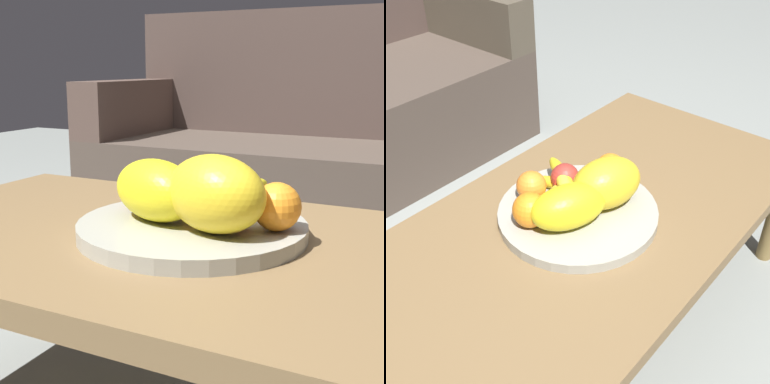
% 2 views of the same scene
% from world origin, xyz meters
% --- Properties ---
extents(ground_plane, '(8.00, 8.00, 0.00)m').
position_xyz_m(ground_plane, '(0.00, 0.00, 0.00)').
color(ground_plane, gray).
extents(coffee_table, '(1.25, 0.65, 0.40)m').
position_xyz_m(coffee_table, '(0.00, 0.00, 0.36)').
color(coffee_table, brown).
rests_on(coffee_table, ground_plane).
extents(fruit_bowl, '(0.38, 0.38, 0.03)m').
position_xyz_m(fruit_bowl, '(-0.03, 0.01, 0.41)').
color(fruit_bowl, '#9E9E92').
rests_on(fruit_bowl, coffee_table).
extents(melon_large_front, '(0.21, 0.17, 0.12)m').
position_xyz_m(melon_large_front, '(0.03, -0.03, 0.49)').
color(melon_large_front, yellow).
rests_on(melon_large_front, fruit_bowl).
extents(melon_smaller_beside, '(0.21, 0.17, 0.10)m').
position_xyz_m(melon_smaller_beside, '(-0.09, -0.01, 0.48)').
color(melon_smaller_beside, yellow).
rests_on(melon_smaller_beside, fruit_bowl).
extents(orange_front, '(0.07, 0.07, 0.07)m').
position_xyz_m(orange_front, '(-0.07, 0.13, 0.46)').
color(orange_front, orange).
rests_on(orange_front, fruit_bowl).
extents(orange_left, '(0.08, 0.08, 0.08)m').
position_xyz_m(orange_left, '(-0.14, 0.06, 0.47)').
color(orange_left, orange).
rests_on(orange_left, fruit_bowl).
extents(orange_right, '(0.08, 0.08, 0.08)m').
position_xyz_m(orange_right, '(0.11, 0.02, 0.46)').
color(orange_right, orange).
rests_on(orange_right, fruit_bowl).
extents(apple_front, '(0.07, 0.07, 0.07)m').
position_xyz_m(apple_front, '(0.01, 0.09, 0.46)').
color(apple_front, '#AE342B').
rests_on(apple_front, fruit_bowl).
extents(banana_bunch, '(0.16, 0.17, 0.06)m').
position_xyz_m(banana_bunch, '(-0.00, 0.09, 0.45)').
color(banana_bunch, gold).
rests_on(banana_bunch, fruit_bowl).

